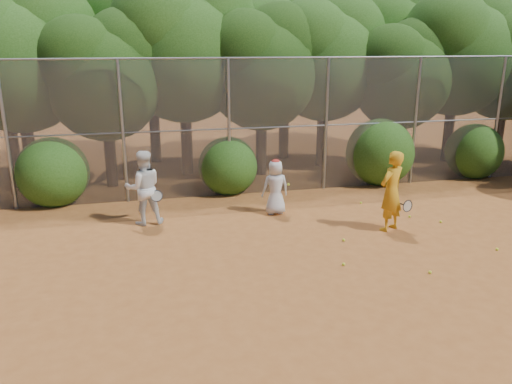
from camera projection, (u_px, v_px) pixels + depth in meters
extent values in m
plane|color=brown|center=(335.00, 279.00, 9.71)|extent=(80.00, 80.00, 0.00)
cylinder|color=gray|center=(6.00, 137.00, 13.23)|extent=(0.09, 0.09, 4.00)
cylinder|color=gray|center=(123.00, 133.00, 13.88)|extent=(0.09, 0.09, 4.00)
cylinder|color=gray|center=(229.00, 129.00, 14.52)|extent=(0.09, 0.09, 4.00)
cylinder|color=gray|center=(326.00, 125.00, 15.17)|extent=(0.09, 0.09, 4.00)
cylinder|color=gray|center=(415.00, 122.00, 15.82)|extent=(0.09, 0.09, 4.00)
cylinder|color=gray|center=(497.00, 119.00, 16.46)|extent=(0.09, 0.09, 4.00)
cylinder|color=gray|center=(263.00, 58.00, 14.16)|extent=(20.00, 0.05, 0.05)
cylinder|color=gray|center=(262.00, 128.00, 14.74)|extent=(20.00, 0.04, 0.04)
cube|color=slate|center=(262.00, 128.00, 14.74)|extent=(20.00, 0.02, 4.00)
cylinder|color=black|center=(29.00, 146.00, 15.78)|extent=(0.38, 0.38, 2.52)
sphere|color=#214912|center=(18.00, 66.00, 15.07)|extent=(4.03, 4.03, 4.03)
sphere|color=#214912|center=(45.00, 32.00, 15.33)|extent=(3.23, 3.23, 3.23)
cylinder|color=black|center=(110.00, 153.00, 15.71)|extent=(0.36, 0.36, 2.17)
sphere|color=black|center=(104.00, 84.00, 15.10)|extent=(3.47, 3.47, 3.47)
sphere|color=black|center=(126.00, 54.00, 15.32)|extent=(2.78, 2.78, 2.78)
sphere|color=black|center=(80.00, 61.00, 14.53)|extent=(2.60, 2.60, 2.60)
cylinder|color=black|center=(186.00, 136.00, 17.11)|extent=(0.39, 0.39, 2.66)
sphere|color=#214912|center=(183.00, 58.00, 16.36)|extent=(4.26, 4.26, 4.26)
sphere|color=#214912|center=(206.00, 24.00, 16.64)|extent=(3.40, 3.40, 3.40)
sphere|color=#214912|center=(159.00, 30.00, 15.66)|extent=(3.19, 3.19, 3.19)
cylinder|color=black|center=(261.00, 142.00, 17.15)|extent=(0.37, 0.37, 2.27)
sphere|color=black|center=(261.00, 75.00, 16.51)|extent=(3.64, 3.64, 3.64)
sphere|color=black|center=(280.00, 47.00, 16.74)|extent=(2.91, 2.91, 2.91)
sphere|color=black|center=(244.00, 53.00, 15.90)|extent=(2.73, 2.73, 2.73)
cylinder|color=black|center=(322.00, 133.00, 18.41)|extent=(0.38, 0.38, 2.45)
sphere|color=#214912|center=(324.00, 66.00, 17.72)|extent=(3.92, 3.92, 3.92)
sphere|color=#214912|center=(342.00, 37.00, 17.97)|extent=(3.14, 3.14, 3.14)
sphere|color=#214912|center=(309.00, 43.00, 17.07)|extent=(2.94, 2.94, 2.94)
cylinder|color=black|center=(396.00, 139.00, 18.06)|extent=(0.36, 0.36, 2.10)
sphere|color=black|center=(401.00, 81.00, 17.47)|extent=(3.36, 3.36, 3.36)
sphere|color=black|center=(416.00, 56.00, 17.69)|extent=(2.69, 2.69, 2.69)
sphere|color=black|center=(391.00, 62.00, 16.92)|extent=(2.52, 2.52, 2.52)
cylinder|color=black|center=(449.00, 127.00, 19.09)|extent=(0.39, 0.39, 2.59)
sphere|color=#214912|center=(457.00, 59.00, 18.36)|extent=(4.14, 4.14, 4.14)
sphere|color=#214912|center=(473.00, 30.00, 18.63)|extent=(3.32, 3.32, 3.32)
sphere|color=#214912|center=(446.00, 35.00, 17.68)|extent=(3.11, 3.11, 3.11)
cylinder|color=black|center=(499.00, 130.00, 19.28)|extent=(0.37, 0.37, 2.31)
sphere|color=black|center=(507.00, 70.00, 18.63)|extent=(3.70, 3.70, 3.70)
sphere|color=black|center=(500.00, 50.00, 18.02)|extent=(2.77, 2.77, 2.77)
cylinder|color=black|center=(12.00, 134.00, 17.69)|extent=(0.39, 0.39, 2.62)
sphere|color=#214912|center=(1.00, 59.00, 16.95)|extent=(4.20, 4.20, 4.20)
sphere|color=#214912|center=(26.00, 27.00, 17.22)|extent=(3.36, 3.36, 3.36)
cylinder|color=black|center=(154.00, 125.00, 18.93)|extent=(0.40, 0.40, 2.80)
sphere|color=#214912|center=(150.00, 50.00, 18.14)|extent=(4.48, 4.48, 4.48)
sphere|color=#214912|center=(173.00, 19.00, 18.43)|extent=(3.58, 3.58, 3.58)
sphere|color=#214912|center=(126.00, 24.00, 17.40)|extent=(3.36, 3.36, 3.36)
cylinder|color=black|center=(284.00, 126.00, 19.67)|extent=(0.38, 0.38, 2.52)
sphere|color=#214912|center=(285.00, 61.00, 18.97)|extent=(4.03, 4.03, 4.03)
sphere|color=#214912|center=(302.00, 34.00, 19.23)|extent=(3.23, 3.23, 3.23)
sphere|color=#214912|center=(269.00, 39.00, 18.30)|extent=(3.02, 3.02, 3.02)
cylinder|color=black|center=(382.00, 117.00, 21.17)|extent=(0.40, 0.40, 2.73)
sphere|color=#214912|center=(387.00, 52.00, 20.41)|extent=(4.37, 4.37, 4.37)
sphere|color=#214912|center=(403.00, 25.00, 20.69)|extent=(3.49, 3.49, 3.49)
sphere|color=#214912|center=(374.00, 29.00, 19.68)|extent=(3.28, 3.28, 3.28)
sphere|color=#214912|center=(53.00, 169.00, 14.01)|extent=(2.00, 2.00, 2.00)
sphere|color=#214912|center=(228.00, 163.00, 15.12)|extent=(1.80, 1.80, 1.80)
sphere|color=#214912|center=(380.00, 149.00, 16.14)|extent=(2.20, 2.20, 2.20)
sphere|color=#214912|center=(474.00, 149.00, 16.94)|extent=(1.90, 1.90, 1.90)
imported|color=orange|center=(391.00, 191.00, 11.97)|extent=(0.86, 0.75, 1.97)
torus|color=black|center=(408.00, 206.00, 11.96)|extent=(0.30, 0.11, 0.30)
cylinder|color=black|center=(401.00, 204.00, 12.15)|extent=(0.10, 0.28, 0.04)
imported|color=silver|center=(275.00, 187.00, 13.21)|extent=(0.74, 0.51, 1.47)
ellipsoid|color=#B42119|center=(276.00, 162.00, 13.01)|extent=(0.22, 0.22, 0.13)
sphere|color=#DAEE2B|center=(288.00, 184.00, 13.05)|extent=(0.07, 0.07, 0.07)
imported|color=white|center=(144.00, 188.00, 12.41)|extent=(0.99, 0.81, 1.89)
torus|color=black|center=(157.00, 196.00, 12.24)|extent=(0.32, 0.20, 0.27)
cylinder|color=black|center=(157.00, 198.00, 12.45)|extent=(0.05, 0.26, 0.17)
sphere|color=#DAEE2B|center=(344.00, 240.00, 11.52)|extent=(0.07, 0.07, 0.07)
sphere|color=#DAEE2B|center=(410.00, 216.00, 13.09)|extent=(0.07, 0.07, 0.07)
sphere|color=#DAEE2B|center=(430.00, 272.00, 9.90)|extent=(0.07, 0.07, 0.07)
sphere|color=#DAEE2B|center=(497.00, 249.00, 11.01)|extent=(0.07, 0.07, 0.07)
sphere|color=#DAEE2B|center=(344.00, 264.00, 10.26)|extent=(0.07, 0.07, 0.07)
sphere|color=#DAEE2B|center=(361.00, 203.00, 14.19)|extent=(0.07, 0.07, 0.07)
sphere|color=#DAEE2B|center=(441.00, 222.00, 12.70)|extent=(0.07, 0.07, 0.07)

